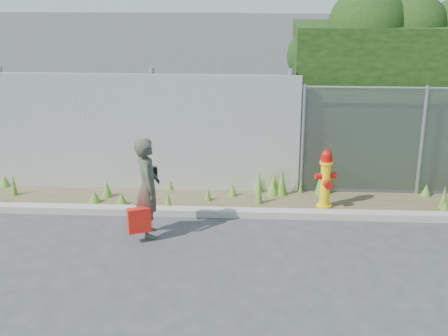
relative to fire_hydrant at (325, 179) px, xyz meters
The scene contains 8 objects.
ground 2.71m from the fire_hydrant, 122.22° to the right, with size 80.00×80.00×0.00m, color #373739.
curb 1.56m from the fire_hydrant, 162.43° to the right, with size 16.00×0.22×0.12m, color gray.
weed_strip 1.83m from the fire_hydrant, behind, with size 16.00×1.31×0.55m.
corrugated_fence 4.76m from the fire_hydrant, behind, with size 8.50×0.21×2.30m.
fire_hydrant is the anchor object (origin of this frame).
woman 3.16m from the fire_hydrant, 156.34° to the right, with size 0.58×0.38×1.60m, color #0F6343.
red_tote_bag 3.36m from the fire_hydrant, 152.66° to the right, with size 0.35×0.13×0.46m.
black_shoulder_bag 3.09m from the fire_hydrant, 160.12° to the right, with size 0.22×0.09×0.17m.
Camera 1 is at (0.21, -7.98, 4.24)m, focal length 50.00 mm.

